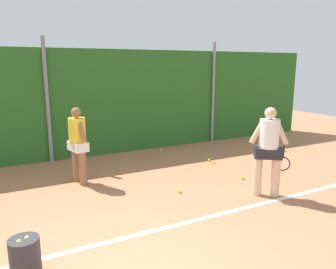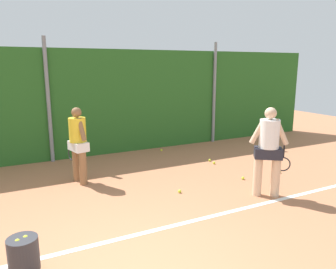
{
  "view_description": "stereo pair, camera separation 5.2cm",
  "coord_description": "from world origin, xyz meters",
  "px_view_note": "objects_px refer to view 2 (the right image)",
  "views": [
    {
      "loc": [
        -1.06,
        -3.17,
        2.5
      ],
      "look_at": [
        1.85,
        2.49,
        1.14
      ],
      "focal_mm": 34.9,
      "sensor_mm": 36.0,
      "label": 1
    },
    {
      "loc": [
        -1.01,
        -3.19,
        2.5
      ],
      "look_at": [
        1.85,
        2.49,
        1.14
      ],
      "focal_mm": 34.9,
      "sensor_mm": 36.0,
      "label": 2
    }
  ],
  "objects_px": {
    "tennis_ball_0": "(161,150)",
    "tennis_ball_10": "(243,178)",
    "player_foreground_near": "(269,147)",
    "tennis_ball_11": "(180,191)",
    "tennis_ball_1": "(279,172)",
    "ball_hopper": "(23,254)",
    "player_midcourt": "(78,141)",
    "tennis_ball_7": "(214,163)",
    "tennis_ball_5": "(210,160)"
  },
  "relations": [
    {
      "from": "player_foreground_near",
      "to": "tennis_ball_1",
      "type": "bearing_deg",
      "value": 71.02
    },
    {
      "from": "tennis_ball_1",
      "to": "tennis_ball_7",
      "type": "distance_m",
      "value": 1.62
    },
    {
      "from": "player_foreground_near",
      "to": "tennis_ball_5",
      "type": "xyz_separation_m",
      "value": [
        0.31,
        2.42,
        -0.94
      ]
    },
    {
      "from": "tennis_ball_1",
      "to": "tennis_ball_11",
      "type": "bearing_deg",
      "value": -179.85
    },
    {
      "from": "tennis_ball_5",
      "to": "tennis_ball_10",
      "type": "height_order",
      "value": "same"
    },
    {
      "from": "tennis_ball_10",
      "to": "tennis_ball_1",
      "type": "bearing_deg",
      "value": -2.01
    },
    {
      "from": "player_foreground_near",
      "to": "tennis_ball_11",
      "type": "height_order",
      "value": "player_foreground_near"
    },
    {
      "from": "tennis_ball_0",
      "to": "tennis_ball_7",
      "type": "relative_size",
      "value": 1.0
    },
    {
      "from": "player_midcourt",
      "to": "tennis_ball_0",
      "type": "bearing_deg",
      "value": -73.7
    },
    {
      "from": "player_midcourt",
      "to": "tennis_ball_11",
      "type": "distance_m",
      "value": 2.4
    },
    {
      "from": "tennis_ball_10",
      "to": "player_foreground_near",
      "type": "bearing_deg",
      "value": -102.0
    },
    {
      "from": "tennis_ball_5",
      "to": "tennis_ball_11",
      "type": "distance_m",
      "value": 2.34
    },
    {
      "from": "ball_hopper",
      "to": "tennis_ball_1",
      "type": "height_order",
      "value": "ball_hopper"
    },
    {
      "from": "tennis_ball_10",
      "to": "tennis_ball_7",
      "type": "bearing_deg",
      "value": 85.9
    },
    {
      "from": "tennis_ball_0",
      "to": "tennis_ball_11",
      "type": "relative_size",
      "value": 1.0
    },
    {
      "from": "tennis_ball_5",
      "to": "tennis_ball_10",
      "type": "bearing_deg",
      "value": -94.58
    },
    {
      "from": "tennis_ball_5",
      "to": "tennis_ball_11",
      "type": "relative_size",
      "value": 1.0
    },
    {
      "from": "tennis_ball_10",
      "to": "tennis_ball_11",
      "type": "xyz_separation_m",
      "value": [
        -1.64,
        -0.04,
        0.0
      ]
    },
    {
      "from": "tennis_ball_7",
      "to": "player_midcourt",
      "type": "bearing_deg",
      "value": 176.57
    },
    {
      "from": "player_midcourt",
      "to": "tennis_ball_10",
      "type": "xyz_separation_m",
      "value": [
        3.28,
        -1.46,
        -0.88
      ]
    },
    {
      "from": "player_foreground_near",
      "to": "tennis_ball_11",
      "type": "xyz_separation_m",
      "value": [
        -1.44,
        0.87,
        -0.94
      ]
    },
    {
      "from": "player_foreground_near",
      "to": "tennis_ball_5",
      "type": "height_order",
      "value": "player_foreground_near"
    },
    {
      "from": "tennis_ball_1",
      "to": "tennis_ball_5",
      "type": "xyz_separation_m",
      "value": [
        -0.94,
        1.54,
        0.0
      ]
    },
    {
      "from": "tennis_ball_5",
      "to": "tennis_ball_10",
      "type": "xyz_separation_m",
      "value": [
        -0.12,
        -1.5,
        0.0
      ]
    },
    {
      "from": "tennis_ball_7",
      "to": "tennis_ball_0",
      "type": "bearing_deg",
      "value": 110.34
    },
    {
      "from": "tennis_ball_1",
      "to": "tennis_ball_11",
      "type": "relative_size",
      "value": 1.0
    },
    {
      "from": "player_foreground_near",
      "to": "tennis_ball_0",
      "type": "bearing_deg",
      "value": 131.4
    },
    {
      "from": "tennis_ball_1",
      "to": "player_foreground_near",
      "type": "bearing_deg",
      "value": -144.99
    },
    {
      "from": "player_foreground_near",
      "to": "tennis_ball_7",
      "type": "bearing_deg",
      "value": 118.55
    },
    {
      "from": "tennis_ball_1",
      "to": "tennis_ball_10",
      "type": "relative_size",
      "value": 1.0
    },
    {
      "from": "ball_hopper",
      "to": "tennis_ball_7",
      "type": "bearing_deg",
      "value": 30.67
    },
    {
      "from": "player_foreground_near",
      "to": "ball_hopper",
      "type": "relative_size",
      "value": 3.38
    },
    {
      "from": "player_foreground_near",
      "to": "player_midcourt",
      "type": "xyz_separation_m",
      "value": [
        -3.08,
        2.37,
        -0.05
      ]
    },
    {
      "from": "tennis_ball_1",
      "to": "tennis_ball_7",
      "type": "xyz_separation_m",
      "value": [
        -0.97,
        1.3,
        0.0
      ]
    },
    {
      "from": "ball_hopper",
      "to": "tennis_ball_5",
      "type": "xyz_separation_m",
      "value": [
        4.69,
        3.0,
        -0.26
      ]
    },
    {
      "from": "tennis_ball_0",
      "to": "tennis_ball_10",
      "type": "relative_size",
      "value": 1.0
    },
    {
      "from": "tennis_ball_0",
      "to": "tennis_ball_10",
      "type": "xyz_separation_m",
      "value": [
        0.57,
        -3.03,
        0.0
      ]
    },
    {
      "from": "player_foreground_near",
      "to": "tennis_ball_1",
      "type": "xyz_separation_m",
      "value": [
        1.25,
        0.88,
        -0.94
      ]
    },
    {
      "from": "player_foreground_near",
      "to": "tennis_ball_1",
      "type": "height_order",
      "value": "player_foreground_near"
    },
    {
      "from": "tennis_ball_1",
      "to": "tennis_ball_7",
      "type": "bearing_deg",
      "value": 126.78
    },
    {
      "from": "tennis_ball_1",
      "to": "ball_hopper",
      "type": "bearing_deg",
      "value": -165.39
    },
    {
      "from": "player_foreground_near",
      "to": "player_midcourt",
      "type": "distance_m",
      "value": 3.89
    },
    {
      "from": "tennis_ball_7",
      "to": "tennis_ball_11",
      "type": "relative_size",
      "value": 1.0
    },
    {
      "from": "ball_hopper",
      "to": "tennis_ball_11",
      "type": "relative_size",
      "value": 7.78
    },
    {
      "from": "ball_hopper",
      "to": "tennis_ball_5",
      "type": "height_order",
      "value": "ball_hopper"
    },
    {
      "from": "player_foreground_near",
      "to": "tennis_ball_1",
      "type": "relative_size",
      "value": 26.3
    },
    {
      "from": "tennis_ball_5",
      "to": "tennis_ball_10",
      "type": "distance_m",
      "value": 1.51
    },
    {
      "from": "tennis_ball_0",
      "to": "tennis_ball_1",
      "type": "distance_m",
      "value": 3.47
    },
    {
      "from": "ball_hopper",
      "to": "tennis_ball_5",
      "type": "distance_m",
      "value": 5.57
    },
    {
      "from": "tennis_ball_7",
      "to": "tennis_ball_10",
      "type": "bearing_deg",
      "value": -94.1
    }
  ]
}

